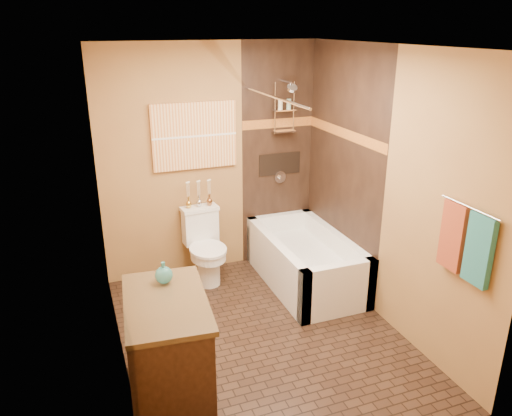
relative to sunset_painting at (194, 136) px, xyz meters
name	(u,v)px	position (x,y,z in m)	size (l,w,h in m)	color
floor	(261,335)	(0.18, -1.48, -1.55)	(3.00, 3.00, 0.00)	black
wall_left	(111,226)	(-1.02, -1.48, -0.30)	(0.02, 3.00, 2.50)	#A0763E
wall_right	(386,190)	(1.38, -1.48, -0.30)	(0.02, 3.00, 2.50)	#A0763E
wall_back	(211,162)	(0.18, 0.02, -0.30)	(2.40, 0.02, 2.50)	#A0763E
wall_front	(360,293)	(0.18, -2.98, -0.30)	(2.40, 0.02, 2.50)	#A0763E
ceiling	(262,46)	(0.18, -1.48, 0.95)	(3.00, 3.00, 0.00)	silver
alcove_tile_back	(278,156)	(0.96, 0.01, -0.30)	(0.85, 0.01, 2.50)	black
alcove_tile_right	(343,169)	(1.37, -0.73, -0.30)	(0.01, 1.50, 2.50)	black
mosaic_band_back	(278,123)	(0.96, 0.00, 0.07)	(0.85, 0.01, 0.10)	brown
mosaic_band_right	(344,133)	(1.36, -0.73, 0.07)	(0.01, 1.50, 0.10)	brown
alcove_niche	(280,164)	(0.98, 0.01, -0.40)	(0.50, 0.01, 0.25)	black
shower_fixtures	(284,120)	(0.98, -0.10, 0.12)	(0.24, 0.33, 1.16)	silver
curtain_rod	(273,97)	(0.58, -0.73, 0.47)	(0.03, 0.03, 1.55)	silver
towel_bar	(470,208)	(1.33, -2.53, -0.10)	(0.02, 0.02, 0.55)	silver
towel_teal	(479,250)	(1.34, -2.66, -0.37)	(0.05, 0.22, 0.52)	#21716D
towel_rust	(453,236)	(1.34, -2.40, -0.37)	(0.05, 0.22, 0.52)	maroon
sunset_painting	(194,136)	(0.00, 0.00, 0.00)	(0.90, 0.04, 0.70)	orange
vanity_mirror	(116,217)	(-1.01, -1.97, -0.05)	(0.01, 1.00, 0.90)	white
bathtub	(305,264)	(0.98, -0.73, -1.33)	(0.80, 1.50, 0.55)	white
toilet	(205,246)	(0.00, -0.26, -1.15)	(0.41, 0.61, 0.79)	white
vanity	(168,350)	(-0.74, -1.97, -1.13)	(0.66, 0.99, 0.83)	black
teal_bottle	(164,273)	(-0.69, -1.72, -0.63)	(0.13, 0.13, 0.21)	#297B78
bud_vases	(199,193)	(0.00, -0.08, -0.60)	(0.29, 0.06, 0.29)	gold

